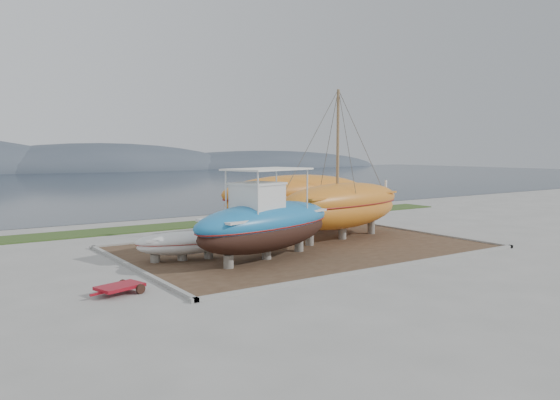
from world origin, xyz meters
TOP-DOWN VIEW (x-y plane):
  - ground at (0.00, 0.00)m, footprint 140.00×140.00m
  - dirt_patch at (0.00, 4.00)m, footprint 18.00×12.00m
  - curb_frame at (0.00, 4.00)m, footprint 18.60×12.60m
  - grass_strip at (0.00, 15.50)m, footprint 44.00×3.00m
  - sea at (0.00, 70.00)m, footprint 260.00×100.00m
  - blue_caique at (-3.26, 2.46)m, footprint 9.25×5.21m
  - white_dinghy at (-6.64, 4.42)m, footprint 4.55×2.57m
  - orange_sailboat at (3.48, 4.85)m, footprint 10.19×4.72m
  - orange_bare_hull at (3.14, 8.82)m, footprint 10.61×3.45m
  - red_trailer at (-10.88, 0.37)m, footprint 2.59×1.78m

SIDE VIEW (x-z plane):
  - ground at x=0.00m, z-range 0.00..0.00m
  - sea at x=0.00m, z-range -0.02..0.02m
  - dirt_patch at x=0.00m, z-range 0.00..0.06m
  - grass_strip at x=0.00m, z-range 0.00..0.08m
  - curb_frame at x=0.00m, z-range 0.00..0.15m
  - red_trailer at x=-10.88m, z-range 0.00..0.33m
  - white_dinghy at x=-6.64m, z-range 0.06..1.35m
  - orange_bare_hull at x=3.14m, z-range 0.06..3.51m
  - blue_caique at x=-3.26m, z-range 0.06..4.31m
  - orange_sailboat at x=3.48m, z-range 0.06..8.49m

